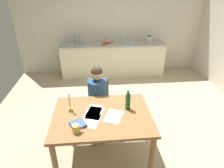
{
  "coord_description": "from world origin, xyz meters",
  "views": [
    {
      "loc": [
        -0.5,
        -2.88,
        2.32
      ],
      "look_at": [
        -0.24,
        -0.04,
        0.85
      ],
      "focal_mm": 30.88,
      "sensor_mm": 36.0,
      "label": 1
    }
  ],
  "objects_px": {
    "person_seated": "(97,97)",
    "wine_glass_back_right": "(101,38)",
    "wine_glass_back_left": "(107,38)",
    "teacup_on_counter": "(104,43)",
    "coffee_mug": "(76,129)",
    "wine_bottle_on_table": "(128,101)",
    "mixing_bowl": "(107,41)",
    "bottle_oil": "(76,40)",
    "wine_glass_by_kettle": "(111,38)",
    "candlestick": "(70,106)",
    "stovetop_kettle": "(149,39)",
    "chair_at_table": "(98,101)",
    "wine_glass_near_sink": "(114,38)",
    "dining_table": "(102,120)",
    "bottle_vinegar": "(80,40)",
    "sink_unit": "(128,42)",
    "book_magazine": "(78,124)"
  },
  "relations": [
    {
      "from": "wine_glass_near_sink",
      "to": "wine_bottle_on_table",
      "type": "bearing_deg",
      "value": -92.39
    },
    {
      "from": "bottle_vinegar",
      "to": "wine_bottle_on_table",
      "type": "bearing_deg",
      "value": -74.55
    },
    {
      "from": "chair_at_table",
      "to": "wine_glass_back_left",
      "type": "bearing_deg",
      "value": 81.92
    },
    {
      "from": "wine_bottle_on_table",
      "to": "wine_glass_by_kettle",
      "type": "distance_m",
      "value": 3.04
    },
    {
      "from": "mixing_bowl",
      "to": "wine_glass_back_right",
      "type": "relative_size",
      "value": 1.52
    },
    {
      "from": "wine_glass_back_left",
      "to": "dining_table",
      "type": "bearing_deg",
      "value": -95.49
    },
    {
      "from": "bottle_oil",
      "to": "mixing_bowl",
      "type": "xyz_separation_m",
      "value": [
        0.84,
        0.02,
        -0.06
      ]
    },
    {
      "from": "book_magazine",
      "to": "mixing_bowl",
      "type": "height_order",
      "value": "mixing_bowl"
    },
    {
      "from": "bottle_oil",
      "to": "wine_glass_by_kettle",
      "type": "height_order",
      "value": "bottle_oil"
    },
    {
      "from": "wine_bottle_on_table",
      "to": "sink_unit",
      "type": "xyz_separation_m",
      "value": [
        0.49,
        2.89,
        0.04
      ]
    },
    {
      "from": "stovetop_kettle",
      "to": "wine_glass_near_sink",
      "type": "relative_size",
      "value": 1.43
    },
    {
      "from": "wine_bottle_on_table",
      "to": "wine_glass_back_right",
      "type": "bearing_deg",
      "value": 94.37
    },
    {
      "from": "person_seated",
      "to": "wine_glass_back_right",
      "type": "distance_m",
      "value": 2.57
    },
    {
      "from": "coffee_mug",
      "to": "wine_bottle_on_table",
      "type": "bearing_deg",
      "value": 31.54
    },
    {
      "from": "candlestick",
      "to": "stovetop_kettle",
      "type": "relative_size",
      "value": 1.27
    },
    {
      "from": "bottle_oil",
      "to": "teacup_on_counter",
      "type": "xyz_separation_m",
      "value": [
        0.73,
        -0.2,
        -0.06
      ]
    },
    {
      "from": "sink_unit",
      "to": "bottle_oil",
      "type": "distance_m",
      "value": 1.41
    },
    {
      "from": "wine_glass_near_sink",
      "to": "mixing_bowl",
      "type": "bearing_deg",
      "value": -158.07
    },
    {
      "from": "wine_glass_by_kettle",
      "to": "wine_glass_near_sink",
      "type": "bearing_deg",
      "value": 0.0
    },
    {
      "from": "teacup_on_counter",
      "to": "stovetop_kettle",
      "type": "bearing_deg",
      "value": 6.89
    },
    {
      "from": "wine_glass_near_sink",
      "to": "bottle_oil",
      "type": "bearing_deg",
      "value": -174.63
    },
    {
      "from": "mixing_bowl",
      "to": "dining_table",
      "type": "bearing_deg",
      "value": -95.53
    },
    {
      "from": "book_magazine",
      "to": "wine_glass_back_right",
      "type": "relative_size",
      "value": 1.16
    },
    {
      "from": "stovetop_kettle",
      "to": "wine_glass_by_kettle",
      "type": "distance_m",
      "value": 1.04
    },
    {
      "from": "coffee_mug",
      "to": "mixing_bowl",
      "type": "xyz_separation_m",
      "value": [
        0.62,
        3.38,
        0.15
      ]
    },
    {
      "from": "wine_bottle_on_table",
      "to": "wine_glass_by_kettle",
      "type": "bearing_deg",
      "value": 89.56
    },
    {
      "from": "chair_at_table",
      "to": "wine_glass_near_sink",
      "type": "relative_size",
      "value": 5.78
    },
    {
      "from": "candlestick",
      "to": "bottle_vinegar",
      "type": "bearing_deg",
      "value": 90.17
    },
    {
      "from": "wine_bottle_on_table",
      "to": "stovetop_kettle",
      "type": "height_order",
      "value": "stovetop_kettle"
    },
    {
      "from": "wine_glass_back_left",
      "to": "wine_glass_back_right",
      "type": "relative_size",
      "value": 1.0
    },
    {
      "from": "candlestick",
      "to": "bottle_vinegar",
      "type": "distance_m",
      "value": 2.9
    },
    {
      "from": "mixing_bowl",
      "to": "wine_glass_back_left",
      "type": "xyz_separation_m",
      "value": [
        0.01,
        0.08,
        0.06
      ]
    },
    {
      "from": "wine_bottle_on_table",
      "to": "teacup_on_counter",
      "type": "xyz_separation_m",
      "value": [
        -0.19,
        2.73,
        0.07
      ]
    },
    {
      "from": "person_seated",
      "to": "chair_at_table",
      "type": "bearing_deg",
      "value": 85.14
    },
    {
      "from": "mixing_bowl",
      "to": "wine_glass_by_kettle",
      "type": "distance_m",
      "value": 0.13
    },
    {
      "from": "dining_table",
      "to": "bottle_vinegar",
      "type": "bearing_deg",
      "value": 98.31
    },
    {
      "from": "sink_unit",
      "to": "wine_glass_near_sink",
      "type": "distance_m",
      "value": 0.4
    },
    {
      "from": "chair_at_table",
      "to": "book_magazine",
      "type": "relative_size",
      "value": 5.0
    },
    {
      "from": "sink_unit",
      "to": "teacup_on_counter",
      "type": "height_order",
      "value": "sink_unit"
    },
    {
      "from": "coffee_mug",
      "to": "bottle_oil",
      "type": "relative_size",
      "value": 0.45
    },
    {
      "from": "candlestick",
      "to": "mixing_bowl",
      "type": "xyz_separation_m",
      "value": [
        0.73,
        2.93,
        0.12
      ]
    },
    {
      "from": "coffee_mug",
      "to": "wine_bottle_on_table",
      "type": "distance_m",
      "value": 0.81
    },
    {
      "from": "candlestick",
      "to": "dining_table",
      "type": "bearing_deg",
      "value": -15.94
    },
    {
      "from": "wine_glass_by_kettle",
      "to": "wine_bottle_on_table",
      "type": "bearing_deg",
      "value": -90.44
    },
    {
      "from": "mixing_bowl",
      "to": "stovetop_kettle",
      "type": "xyz_separation_m",
      "value": [
        1.12,
        -0.07,
        0.05
      ]
    },
    {
      "from": "sink_unit",
      "to": "stovetop_kettle",
      "type": "height_order",
      "value": "sink_unit"
    },
    {
      "from": "wine_glass_back_left",
      "to": "teacup_on_counter",
      "type": "bearing_deg",
      "value": -112.3
    },
    {
      "from": "sink_unit",
      "to": "wine_glass_by_kettle",
      "type": "xyz_separation_m",
      "value": [
        -0.47,
        0.15,
        0.09
      ]
    },
    {
      "from": "person_seated",
      "to": "wine_glass_near_sink",
      "type": "bearing_deg",
      "value": 77.94
    },
    {
      "from": "wine_bottle_on_table",
      "to": "wine_glass_by_kettle",
      "type": "xyz_separation_m",
      "value": [
        0.02,
        3.03,
        0.13
      ]
    }
  ]
}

